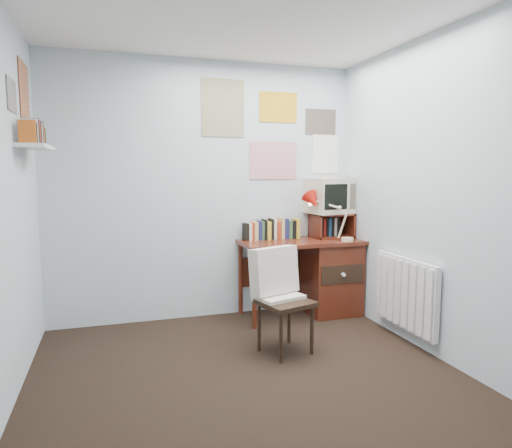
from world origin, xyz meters
The scene contains 13 objects.
ground centered at (0.00, 0.00, 0.00)m, with size 3.50×3.50×0.00m, color black.
back_wall centered at (0.00, 1.75, 1.25)m, with size 3.00×0.02×2.50m, color silver.
right_wall centered at (1.50, 0.00, 1.25)m, with size 0.02×3.50×2.50m, color silver.
desk centered at (1.17, 1.48, 0.41)m, with size 1.20×0.55×0.76m.
desk_chair centered at (0.41, 0.63, 0.41)m, with size 0.41×0.40×0.81m, color black.
desk_lamp centered at (1.32, 1.31, 0.98)m, with size 0.31×0.26×0.44m, color red.
tv_riser centered at (1.29, 1.59, 0.89)m, with size 0.40×0.30×0.25m, color #5C2315.
crt_tv centered at (1.26, 1.61, 1.21)m, with size 0.41×0.38×0.39m, color beige.
book_row centered at (0.66, 1.66, 0.87)m, with size 0.60×0.14×0.22m, color #5C2315.
radiator centered at (1.46, 0.55, 0.42)m, with size 0.09×0.80×0.60m, color white.
wall_shelf centered at (-1.40, 1.10, 1.62)m, with size 0.20×0.62×0.24m, color white.
posters_back centered at (0.70, 1.74, 1.85)m, with size 1.20×0.01×0.90m, color white.
posters_left centered at (-1.49, 1.10, 2.00)m, with size 0.01×0.70×0.60m, color white.
Camera 1 is at (-0.88, -2.64, 1.45)m, focal length 32.00 mm.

